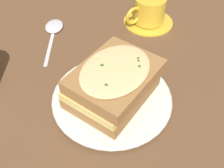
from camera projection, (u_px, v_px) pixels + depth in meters
ground_plane at (125, 97)px, 0.52m from camera, size 2.40×2.40×0.00m
dinner_plate at (112, 98)px, 0.50m from camera, size 0.23×0.23×0.02m
sandwich at (113, 83)px, 0.47m from camera, size 0.20×0.20×0.08m
teacup_with_saucer at (149, 12)px, 0.67m from camera, size 0.14×0.13×0.07m
spoon at (54, 28)px, 0.67m from camera, size 0.06×0.18×0.01m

